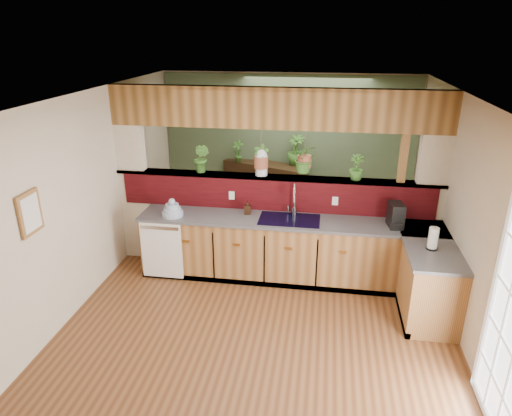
% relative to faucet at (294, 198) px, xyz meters
% --- Properties ---
extents(ground, '(4.60, 7.00, 0.01)m').
position_rel_faucet_xyz_m(ground, '(-0.30, -1.13, -1.15)').
color(ground, brown).
rests_on(ground, ground).
extents(ceiling, '(4.60, 7.00, 0.01)m').
position_rel_faucet_xyz_m(ceiling, '(-0.30, -1.13, 1.45)').
color(ceiling, brown).
rests_on(ceiling, ground).
extents(wall_back, '(4.60, 0.02, 2.60)m').
position_rel_faucet_xyz_m(wall_back, '(-0.30, 2.37, 0.15)').
color(wall_back, beige).
rests_on(wall_back, ground).
extents(wall_left, '(0.02, 7.00, 2.60)m').
position_rel_faucet_xyz_m(wall_left, '(-2.60, -1.13, 0.15)').
color(wall_left, beige).
rests_on(wall_left, ground).
extents(wall_right, '(0.02, 7.00, 2.60)m').
position_rel_faucet_xyz_m(wall_right, '(2.00, -1.13, 0.15)').
color(wall_right, beige).
rests_on(wall_right, ground).
extents(pass_through_partition, '(4.60, 0.21, 2.60)m').
position_rel_faucet_xyz_m(pass_through_partition, '(-0.27, 0.22, 0.04)').
color(pass_through_partition, beige).
rests_on(pass_through_partition, ground).
extents(pass_through_ledge, '(4.60, 0.21, 0.04)m').
position_rel_faucet_xyz_m(pass_through_ledge, '(-0.30, 0.22, 0.22)').
color(pass_through_ledge, brown).
rests_on(pass_through_ledge, ground).
extents(header_beam, '(4.60, 0.15, 0.55)m').
position_rel_faucet_xyz_m(header_beam, '(-0.30, 0.22, 1.17)').
color(header_beam, brown).
rests_on(header_beam, ground).
extents(sage_backwall, '(4.55, 0.02, 2.55)m').
position_rel_faucet_xyz_m(sage_backwall, '(-0.30, 2.35, 0.15)').
color(sage_backwall, '#485E40').
rests_on(sage_backwall, ground).
extents(countertop, '(4.14, 1.52, 0.90)m').
position_rel_faucet_xyz_m(countertop, '(0.54, -0.26, -0.70)').
color(countertop, brown).
rests_on(countertop, ground).
extents(dishwasher, '(0.58, 0.03, 0.82)m').
position_rel_faucet_xyz_m(dishwasher, '(-1.78, -0.47, -0.70)').
color(dishwasher, white).
rests_on(dishwasher, ground).
extents(navy_sink, '(0.82, 0.50, 0.18)m').
position_rel_faucet_xyz_m(navy_sink, '(-0.05, -0.16, -0.33)').
color(navy_sink, black).
rests_on(navy_sink, countertop).
extents(french_door, '(0.06, 1.02, 2.16)m').
position_rel_faucet_xyz_m(french_door, '(1.97, -2.43, -0.10)').
color(french_door, white).
rests_on(french_door, ground).
extents(framed_print, '(0.04, 0.35, 0.45)m').
position_rel_faucet_xyz_m(framed_print, '(-2.57, -1.93, 0.40)').
color(framed_print, brown).
rests_on(framed_print, wall_left).
extents(faucet, '(0.21, 0.21, 0.47)m').
position_rel_faucet_xyz_m(faucet, '(0.00, 0.00, 0.00)').
color(faucet, '#B7B7B2').
rests_on(faucet, countertop).
extents(dish_stack, '(0.29, 0.29, 0.26)m').
position_rel_faucet_xyz_m(dish_stack, '(-1.65, -0.27, -0.17)').
color(dish_stack, '#99A8C5').
rests_on(dish_stack, countertop).
extents(soap_dispenser, '(0.10, 0.10, 0.19)m').
position_rel_faucet_xyz_m(soap_dispenser, '(-0.64, -0.04, -0.16)').
color(soap_dispenser, '#352013').
rests_on(soap_dispenser, countertop).
extents(coffee_maker, '(0.17, 0.29, 0.32)m').
position_rel_faucet_xyz_m(coffee_maker, '(1.33, -0.18, -0.11)').
color(coffee_maker, black).
rests_on(coffee_maker, countertop).
extents(paper_towel, '(0.13, 0.13, 0.29)m').
position_rel_faucet_xyz_m(paper_towel, '(1.68, -0.78, -0.12)').
color(paper_towel, black).
rests_on(paper_towel, countertop).
extents(glass_jar, '(0.17, 0.17, 0.37)m').
position_rel_faucet_xyz_m(glass_jar, '(-0.48, 0.22, 0.42)').
color(glass_jar, silver).
rests_on(glass_jar, pass_through_ledge).
extents(ledge_plant_left, '(0.28, 0.25, 0.42)m').
position_rel_faucet_xyz_m(ledge_plant_left, '(-1.34, 0.22, 0.45)').
color(ledge_plant_left, '#336423').
rests_on(ledge_plant_left, pass_through_ledge).
extents(ledge_plant_right, '(0.20, 0.20, 0.35)m').
position_rel_faucet_xyz_m(ledge_plant_right, '(0.81, 0.22, 0.41)').
color(ledge_plant_right, '#336423').
rests_on(ledge_plant_right, pass_through_ledge).
extents(hanging_plant_a, '(0.24, 0.19, 0.55)m').
position_rel_faucet_xyz_m(hanging_plant_a, '(-0.49, 0.22, 0.60)').
color(hanging_plant_a, brown).
rests_on(hanging_plant_a, header_beam).
extents(hanging_plant_b, '(0.37, 0.32, 0.52)m').
position_rel_faucet_xyz_m(hanging_plant_b, '(0.11, 0.22, 0.68)').
color(hanging_plant_b, brown).
rests_on(hanging_plant_b, header_beam).
extents(shelving_console, '(1.60, 0.96, 1.04)m').
position_rel_faucet_xyz_m(shelving_console, '(-0.69, 2.12, -0.65)').
color(shelving_console, black).
rests_on(shelving_console, ground).
extents(shelf_plant_a, '(0.25, 0.20, 0.41)m').
position_rel_faucet_xyz_m(shelf_plant_a, '(-1.19, 2.12, 0.07)').
color(shelf_plant_a, '#336423').
rests_on(shelf_plant_a, shelving_console).
extents(shelf_plant_b, '(0.37, 0.37, 0.54)m').
position_rel_faucet_xyz_m(shelf_plant_b, '(-0.14, 2.12, 0.13)').
color(shelf_plant_b, '#336423').
rests_on(shelf_plant_b, shelving_console).
extents(floor_plant, '(0.72, 0.62, 0.79)m').
position_rel_faucet_xyz_m(floor_plant, '(0.47, 1.45, -0.76)').
color(floor_plant, '#336423').
rests_on(floor_plant, ground).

